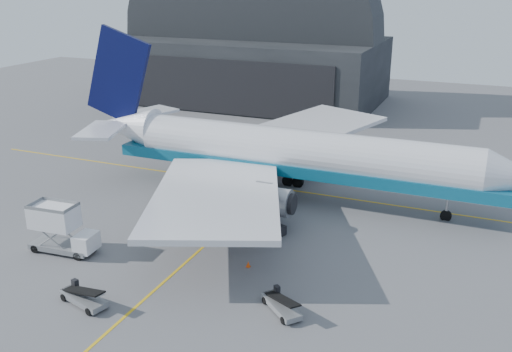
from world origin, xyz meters
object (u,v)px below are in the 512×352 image
at_px(airliner, 283,152).
at_px(belt_loader_b, 281,305).
at_px(pushback_tug, 264,227).
at_px(catering_truck, 61,229).
at_px(belt_loader_a, 83,297).

height_order(airliner, belt_loader_b, airliner).
relative_size(pushback_tug, belt_loader_b, 1.15).
bearing_deg(catering_truck, pushback_tug, 30.14).
xyz_separation_m(catering_truck, pushback_tug, (15.41, 10.56, -1.47)).
bearing_deg(catering_truck, belt_loader_a, -44.92).
bearing_deg(airliner, catering_truck, -123.21).
relative_size(catering_truck, pushback_tug, 1.41).
distance_m(catering_truck, pushback_tug, 18.74).
bearing_deg(belt_loader_b, catering_truck, -142.73).
bearing_deg(airliner, belt_loader_a, -102.87).
xyz_separation_m(airliner, belt_loader_a, (-6.18, -27.04, -4.57)).
distance_m(airliner, belt_loader_a, 28.11).
distance_m(airliner, catering_truck, 24.93).
bearing_deg(belt_loader_a, airliner, 92.76).
bearing_deg(belt_loader_a, catering_truck, 155.00).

